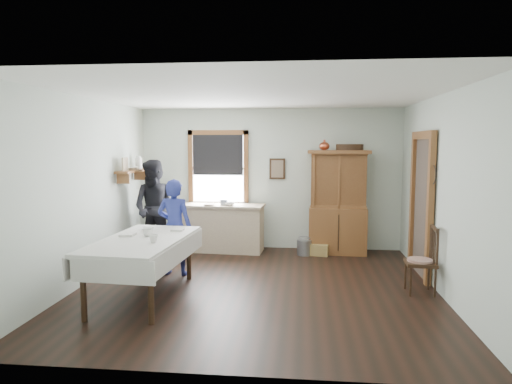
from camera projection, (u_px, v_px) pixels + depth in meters
The scene contains 20 objects.
room at pixel (257, 193), 6.35m from camera, with size 5.01×5.01×2.70m.
window at pixel (218, 165), 8.85m from camera, with size 1.18×0.07×1.48m.
doorway at pixel (422, 201), 6.96m from camera, with size 0.09×1.14×2.22m.
wall_shelf at pixel (133, 170), 8.08m from camera, with size 0.24×1.00×0.44m.
framed_picture at pixel (277, 169), 8.74m from camera, with size 0.30×0.04×0.40m, color #321E11.
rug_beater at pixel (433, 166), 6.36m from camera, with size 0.27×0.27×0.01m, color black.
work_counter at pixel (223, 228), 8.63m from camera, with size 1.56×0.59×0.89m, color tan.
china_hutch at pixel (338, 202), 8.41m from camera, with size 1.12×0.53×1.91m, color brown.
dining_table at pixel (143, 268), 6.01m from camera, with size 1.04×1.98×0.79m, color silver.
spindle_chair at pixel (421, 260), 6.19m from camera, with size 0.43×0.43×0.93m, color #321E11.
pail at pixel (304, 247), 8.35m from camera, with size 0.26×0.26×0.28m, color gray.
wicker_basket at pixel (319, 249), 8.34m from camera, with size 0.35×0.25×0.21m, color #9B8146.
woman_blue at pixel (175, 231), 7.06m from camera, with size 0.51×0.33×1.38m, color navy.
figure_dark at pixel (156, 212), 8.19m from camera, with size 0.79×0.61×1.62m, color black.
table_cup_a at pixel (148, 233), 6.12m from camera, with size 0.12×0.12×0.10m, color white.
table_cup_b at pixel (153, 239), 5.73m from camera, with size 0.11×0.11×0.10m, color white.
table_bowl at pixel (147, 229), 6.50m from camera, with size 0.20×0.20×0.05m, color white.
counter_book at pixel (204, 204), 8.49m from camera, with size 0.16×0.21×0.02m, color #76624F.
counter_bowl at pixel (230, 204), 8.42m from camera, with size 0.19×0.19×0.06m, color white.
shelf_bowl at pixel (133, 168), 8.09m from camera, with size 0.22×0.22×0.05m, color white.
Camera 1 is at (0.63, -6.28, 2.04)m, focal length 32.00 mm.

